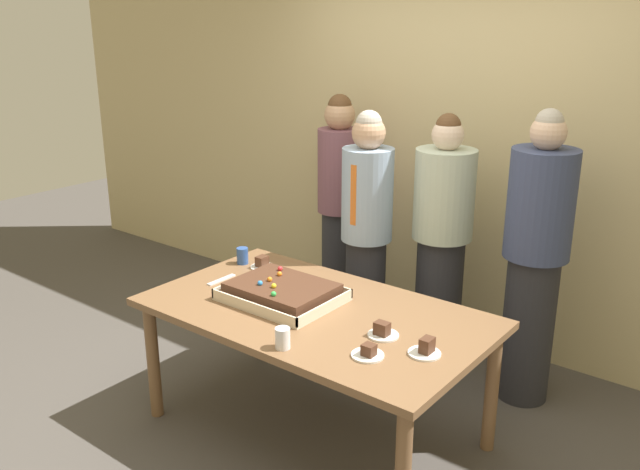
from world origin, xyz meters
TOP-DOWN VIEW (x-y plane):
  - ground_plane at (0.00, 0.00)m, footprint 12.00×12.00m
  - interior_back_panel at (0.00, 1.60)m, footprint 8.00×0.12m
  - party_table at (0.00, 0.00)m, footprint 1.78×1.03m
  - sheet_cake at (-0.22, -0.01)m, footprint 0.59×0.46m
  - plated_slice_near_left at (0.50, -0.25)m, footprint 0.15×0.15m
  - plated_slice_near_right at (0.44, -0.04)m, footprint 0.15×0.15m
  - plated_slice_far_left at (-0.63, 0.28)m, footprint 0.15×0.15m
  - plated_slice_far_right at (0.69, -0.07)m, footprint 0.15×0.15m
  - drink_cup_nearest at (0.15, -0.42)m, footprint 0.07×0.07m
  - drink_cup_middle at (-0.77, 0.26)m, footprint 0.07×0.07m
  - cake_server_utensil at (-0.67, -0.02)m, footprint 0.03×0.20m
  - person_serving_front at (0.75, 1.04)m, footprint 0.37×0.37m
  - person_green_shirt_behind at (0.15, 1.07)m, footprint 0.37×0.37m
  - person_striped_tie_right at (-0.78, 1.25)m, footprint 0.31×0.31m
  - person_far_right_suit at (-0.25, 0.83)m, footprint 0.32×0.32m

SIDE VIEW (x-z plane):
  - ground_plane at x=0.00m, z-range 0.00..0.00m
  - party_table at x=0.00m, z-range 0.29..1.01m
  - cake_server_utensil at x=-0.67m, z-range 0.73..0.74m
  - plated_slice_near_left at x=0.50m, z-range 0.71..0.78m
  - plated_slice_near_right at x=0.44m, z-range 0.71..0.79m
  - plated_slice_far_left at x=-0.63m, z-range 0.72..0.79m
  - plated_slice_far_right at x=0.69m, z-range 0.71..0.79m
  - sheet_cake at x=-0.22m, z-range 0.71..0.83m
  - drink_cup_nearest at x=0.15m, z-range 0.73..0.83m
  - drink_cup_middle at x=-0.77m, z-range 0.73..0.83m
  - person_green_shirt_behind at x=0.15m, z-range 0.02..1.65m
  - person_far_right_suit at x=-0.25m, z-range 0.04..1.68m
  - person_serving_front at x=0.75m, z-range 0.02..1.74m
  - person_striped_tie_right at x=-0.78m, z-range 0.05..1.71m
  - interior_back_panel at x=0.00m, z-range 0.00..3.00m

